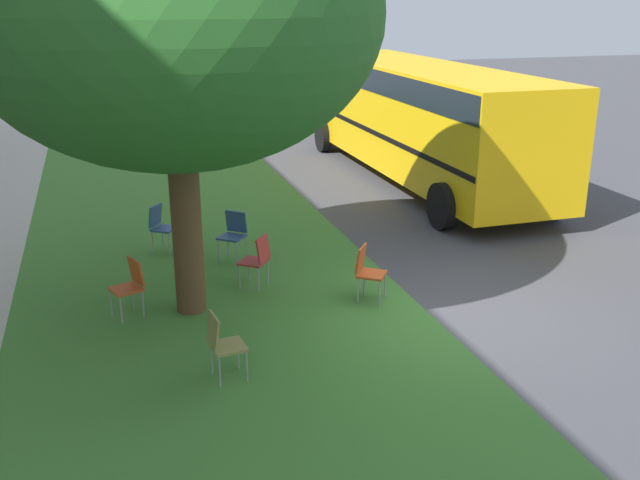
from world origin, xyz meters
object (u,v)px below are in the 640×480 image
at_px(chair_0, 222,342).
at_px(school_bus, 419,111).
at_px(chair_1, 234,232).
at_px(chair_3, 161,224).
at_px(chair_4, 257,258).
at_px(chair_2, 367,269).
at_px(street_tree, 173,14).
at_px(chair_5, 130,283).

relative_size(chair_0, school_bus, 0.08).
height_order(chair_1, chair_3, same).
height_order(chair_0, school_bus, school_bus).
bearing_deg(chair_3, chair_4, -149.99).
distance_m(chair_2, school_bus, 8.10).
relative_size(chair_1, school_bus, 0.08).
bearing_deg(chair_2, school_bus, -30.01).
bearing_deg(street_tree, school_bus, -45.76).
bearing_deg(street_tree, chair_1, -27.58).
relative_size(chair_3, chair_5, 1.00).
xyz_separation_m(chair_1, chair_5, (-1.93, 1.90, 0.00)).
relative_size(chair_2, chair_4, 1.00).
xyz_separation_m(street_tree, chair_4, (0.55, -1.15, -3.76)).
distance_m(street_tree, chair_4, 3.97).
bearing_deg(street_tree, chair_5, 86.76).
height_order(chair_0, chair_5, same).
bearing_deg(chair_2, chair_1, 33.81).
relative_size(street_tree, chair_5, 7.23).
height_order(chair_0, chair_1, same).
distance_m(street_tree, chair_2, 4.62).
relative_size(chair_5, school_bus, 0.08).
bearing_deg(chair_2, chair_3, 40.78).
relative_size(chair_3, school_bus, 0.08).
distance_m(chair_0, school_bus, 10.96).
relative_size(street_tree, chair_2, 7.23).
height_order(chair_3, school_bus, school_bus).
relative_size(street_tree, chair_0, 7.23).
height_order(chair_0, chair_3, same).
bearing_deg(chair_0, chair_3, 2.90).
bearing_deg(chair_5, chair_0, -156.90).
xyz_separation_m(chair_2, chair_4, (1.00, 1.51, 0.00)).
xyz_separation_m(chair_5, school_bus, (6.43, -7.52, 1.24)).
xyz_separation_m(chair_2, chair_3, (3.26, 2.81, 0.00)).
xyz_separation_m(chair_0, chair_5, (2.26, 0.96, 0.00)).
xyz_separation_m(chair_0, chair_2, (1.77, -2.56, 0.00)).
bearing_deg(street_tree, chair_3, 3.17).
bearing_deg(chair_1, chair_2, -146.19).
bearing_deg(chair_0, chair_5, 23.10).
height_order(street_tree, chair_0, street_tree).
bearing_deg(chair_0, chair_2, -55.36).
bearing_deg(chair_1, chair_4, -175.32).
distance_m(chair_2, chair_5, 3.56).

